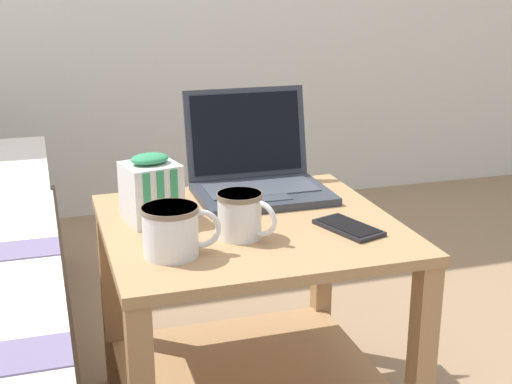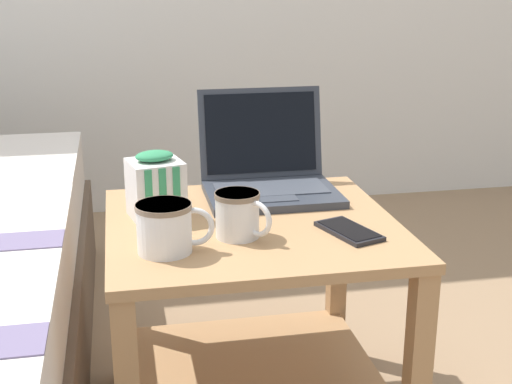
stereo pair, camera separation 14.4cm
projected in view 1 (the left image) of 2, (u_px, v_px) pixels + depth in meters
The scene contains 6 objects.
bedside_table at pixel (250, 298), 1.56m from camera, with size 0.61×0.58×0.50m.
laptop at pixel (257, 173), 1.69m from camera, with size 0.30×0.28×0.23m.
mug_front_left at pixel (241, 213), 1.41m from camera, with size 0.10×0.11×0.09m.
mug_front_right at pixel (172, 228), 1.32m from camera, with size 0.15×0.11×0.10m.
snack_bag at pixel (151, 190), 1.50m from camera, with size 0.13×0.13×0.15m.
cell_phone at pixel (348, 227), 1.46m from camera, with size 0.12×0.16×0.01m.
Camera 1 is at (-0.41, -1.36, 1.02)m, focal length 50.00 mm.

